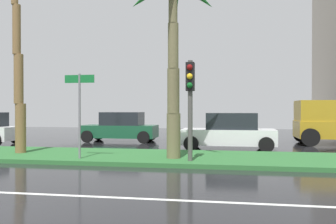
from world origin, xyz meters
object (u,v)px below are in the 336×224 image
(car_in_traffic_third, at_px, (229,132))
(street_name_sign, at_px, (80,104))
(traffic_signal_median_right, at_px, (190,92))
(palm_tree_centre, at_px, (173,2))
(car_in_traffic_second, at_px, (121,127))

(car_in_traffic_third, bearing_deg, street_name_sign, 44.57)
(traffic_signal_median_right, height_order, car_in_traffic_third, traffic_signal_median_right)
(palm_tree_centre, height_order, car_in_traffic_third, palm_tree_centre)
(traffic_signal_median_right, distance_m, car_in_traffic_second, 9.78)
(traffic_signal_median_right, relative_size, car_in_traffic_second, 0.79)
(traffic_signal_median_right, height_order, car_in_traffic_second, traffic_signal_median_right)
(street_name_sign, height_order, car_in_traffic_second, street_name_sign)
(car_in_traffic_second, bearing_deg, palm_tree_centre, 119.58)
(traffic_signal_median_right, distance_m, street_name_sign, 3.96)
(street_name_sign, bearing_deg, traffic_signal_median_right, 0.90)
(palm_tree_centre, xyz_separation_m, traffic_signal_median_right, (0.65, -0.49, -3.19))
(traffic_signal_median_right, bearing_deg, street_name_sign, -179.10)
(palm_tree_centre, bearing_deg, car_in_traffic_third, 67.24)
(palm_tree_centre, xyz_separation_m, car_in_traffic_third, (1.92, 4.57, -4.85))
(car_in_traffic_second, relative_size, car_in_traffic_third, 1.00)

